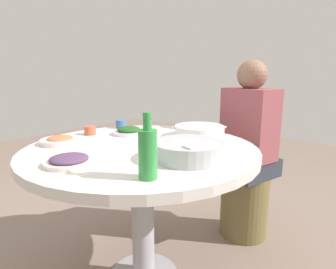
% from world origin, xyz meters
% --- Properties ---
extents(round_dining_table, '(1.15, 1.15, 0.76)m').
position_xyz_m(round_dining_table, '(0.00, 0.00, 0.64)').
color(round_dining_table, '#99999E').
rests_on(round_dining_table, ground).
extents(rice_bowl, '(0.31, 0.31, 0.08)m').
position_xyz_m(rice_bowl, '(-0.03, -0.30, 0.80)').
color(rice_bowl, '#B2B5BA').
rests_on(rice_bowl, round_dining_table).
extents(soup_bowl, '(0.28, 0.28, 0.06)m').
position_xyz_m(soup_bowl, '(0.37, -0.11, 0.79)').
color(soup_bowl, silver).
rests_on(soup_bowl, round_dining_table).
extents(dish_greens, '(0.20, 0.20, 0.05)m').
position_xyz_m(dish_greens, '(0.17, 0.26, 0.78)').
color(dish_greens, silver).
rests_on(dish_greens, round_dining_table).
extents(dish_eggplant, '(0.20, 0.20, 0.04)m').
position_xyz_m(dish_eggplant, '(-0.38, 0.03, 0.78)').
color(dish_eggplant, silver).
rests_on(dish_eggplant, round_dining_table).
extents(dish_tofu_braise, '(0.20, 0.20, 0.04)m').
position_xyz_m(dish_tofu_braise, '(-0.22, 0.37, 0.78)').
color(dish_tofu_braise, silver).
rests_on(dish_tofu_braise, round_dining_table).
extents(green_bottle, '(0.07, 0.07, 0.23)m').
position_xyz_m(green_bottle, '(-0.30, -0.32, 0.85)').
color(green_bottle, '#2E8B3E').
rests_on(green_bottle, round_dining_table).
extents(tea_cup_near, '(0.06, 0.06, 0.05)m').
position_xyz_m(tea_cup_near, '(0.27, 0.44, 0.79)').
color(tea_cup_near, '#366099').
rests_on(tea_cup_near, round_dining_table).
extents(tea_cup_far, '(0.07, 0.07, 0.05)m').
position_xyz_m(tea_cup_far, '(0.01, 0.43, 0.79)').
color(tea_cup_far, '#BF5438').
rests_on(tea_cup_far, round_dining_table).
extents(stool_for_diner_left, '(0.32, 0.32, 0.44)m').
position_xyz_m(stool_for_diner_left, '(0.77, -0.24, 0.22)').
color(stool_for_diner_left, brown).
rests_on(stool_for_diner_left, ground).
extents(diner_left, '(0.42, 0.41, 0.76)m').
position_xyz_m(diner_left, '(0.77, -0.24, 0.76)').
color(diner_left, '#2D333D').
rests_on(diner_left, stool_for_diner_left).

